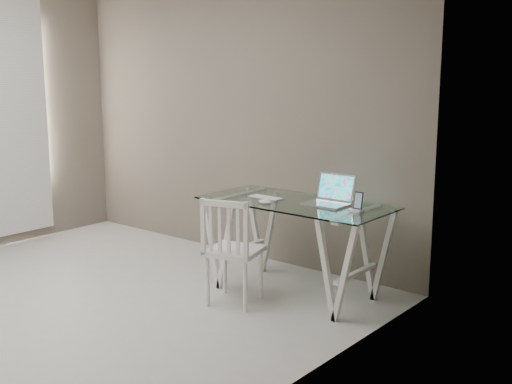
# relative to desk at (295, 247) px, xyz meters

# --- Properties ---
(room) EXTENTS (4.50, 4.52, 2.71)m
(room) POSITION_rel_desk_xyz_m (-1.21, -1.62, 1.33)
(room) COLOR #A9A7A2
(room) RESTS_ON ground
(desk) EXTENTS (1.50, 0.70, 0.75)m
(desk) POSITION_rel_desk_xyz_m (0.00, 0.00, 0.00)
(desk) COLOR silver
(desk) RESTS_ON ground
(chair) EXTENTS (0.47, 0.47, 0.83)m
(chair) POSITION_rel_desk_xyz_m (-0.23, -0.50, 0.07)
(chair) COLOR white
(chair) RESTS_ON ground
(laptop) EXTENTS (0.32, 0.28, 0.22)m
(laptop) POSITION_rel_desk_xyz_m (0.25, 0.10, 0.42)
(laptop) COLOR silver
(laptop) RESTS_ON desk
(keyboard) EXTENTS (0.30, 0.13, 0.01)m
(keyboard) POSITION_rel_desk_xyz_m (-0.26, -0.04, 0.37)
(keyboard) COLOR silver
(keyboard) RESTS_ON desk
(mouse) EXTENTS (0.11, 0.07, 0.04)m
(mouse) POSITION_rel_desk_xyz_m (-0.13, -0.21, 0.38)
(mouse) COLOR silver
(mouse) RESTS_ON desk
(phone_dock) EXTENTS (0.08, 0.08, 0.14)m
(phone_dock) POSITION_rel_desk_xyz_m (0.55, 0.01, 0.40)
(phone_dock) COLOR white
(phone_dock) RESTS_ON desk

